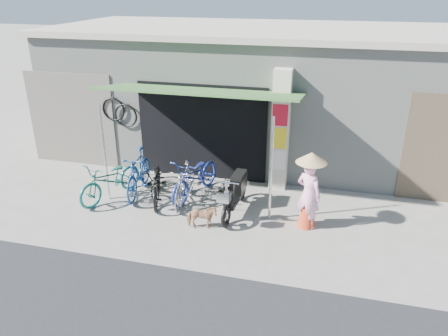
% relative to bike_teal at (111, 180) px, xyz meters
% --- Properties ---
extents(ground, '(80.00, 80.00, 0.00)m').
position_rel_bike_teal_xyz_m(ground, '(2.93, -0.78, -0.49)').
color(ground, gray).
rests_on(ground, ground).
extents(bicycle_shop, '(12.30, 5.30, 3.66)m').
position_rel_bike_teal_xyz_m(bicycle_shop, '(2.93, 4.31, 1.34)').
color(bicycle_shop, '#9EA39B').
rests_on(bicycle_shop, ground).
extents(shop_pillar, '(0.42, 0.44, 3.00)m').
position_rel_bike_teal_xyz_m(shop_pillar, '(3.78, 1.66, 1.01)').
color(shop_pillar, beige).
rests_on(shop_pillar, ground).
extents(awning, '(4.60, 1.88, 2.72)m').
position_rel_bike_teal_xyz_m(awning, '(2.03, 0.84, 2.02)').
color(awning, '#33602B').
rests_on(awning, ground).
extents(neighbour_left, '(2.60, 0.06, 2.60)m').
position_rel_bike_teal_xyz_m(neighbour_left, '(-2.07, 1.81, 0.81)').
color(neighbour_left, '#6B665B').
rests_on(neighbour_left, ground).
extents(bike_teal, '(1.25, 1.98, 0.98)m').
position_rel_bike_teal_xyz_m(bike_teal, '(0.00, 0.00, 0.00)').
color(bike_teal, '#186C5D').
rests_on(bike_teal, ground).
extents(bike_blue, '(0.76, 1.88, 1.10)m').
position_rel_bike_teal_xyz_m(bike_blue, '(0.53, 0.42, 0.06)').
color(bike_blue, navy).
rests_on(bike_blue, ground).
extents(bike_black, '(1.18, 1.90, 0.94)m').
position_rel_bike_teal_xyz_m(bike_black, '(1.10, 0.20, -0.02)').
color(bike_black, black).
rests_on(bike_black, ground).
extents(bike_silver, '(0.53, 1.62, 0.96)m').
position_rel_bike_teal_xyz_m(bike_silver, '(1.78, 0.25, -0.01)').
color(bike_silver, silver).
rests_on(bike_silver, ground).
extents(bike_navy, '(1.14, 2.08, 1.03)m').
position_rel_bike_teal_xyz_m(bike_navy, '(1.93, 0.62, 0.03)').
color(bike_navy, navy).
rests_on(bike_navy, ground).
extents(street_dog, '(0.70, 0.44, 0.55)m').
position_rel_bike_teal_xyz_m(street_dog, '(2.51, -0.81, -0.22)').
color(street_dog, tan).
rests_on(street_dog, ground).
extents(moped, '(0.53, 1.86, 1.05)m').
position_rel_bike_teal_xyz_m(moped, '(3.02, 0.10, -0.01)').
color(moped, black).
rests_on(moped, ground).
extents(nun, '(0.66, 0.64, 1.70)m').
position_rel_bike_teal_xyz_m(nun, '(4.65, -0.16, 0.36)').
color(nun, '#FCA9CD').
rests_on(nun, ground).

